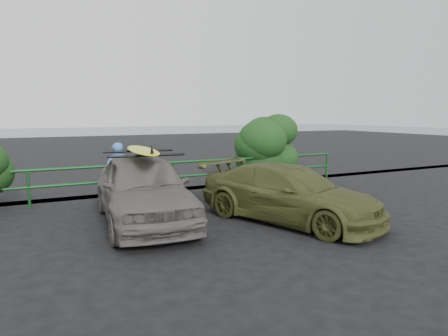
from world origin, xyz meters
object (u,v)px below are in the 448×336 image
(olive_vehicle, at_px, (289,193))
(man, at_px, (118,172))
(sedan, at_px, (143,189))
(surfboard, at_px, (142,150))
(guardrail, at_px, (141,180))

(olive_vehicle, xyz_separation_m, man, (-3.15, 3.84, 0.19))
(sedan, relative_size, surfboard, 1.72)
(sedan, distance_m, olive_vehicle, 3.36)
(sedan, bearing_deg, man, 96.63)
(guardrail, xyz_separation_m, surfboard, (-0.63, -2.70, 1.15))
(olive_vehicle, xyz_separation_m, surfboard, (-3.07, 1.35, 1.02))
(surfboard, bearing_deg, sedan, -85.36)
(guardrail, relative_size, man, 8.32)
(olive_vehicle, bearing_deg, surfboard, 134.38)
(guardrail, height_order, sedan, sedan)
(surfboard, bearing_deg, olive_vehicle, -19.14)
(surfboard, bearing_deg, guardrail, 81.50)
(sedan, height_order, man, man)
(olive_vehicle, relative_size, man, 2.67)
(man, height_order, surfboard, surfboard)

